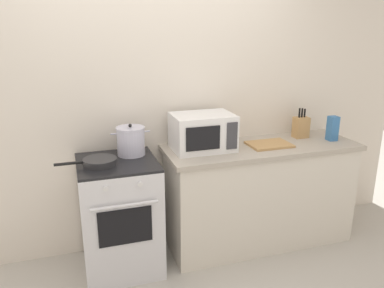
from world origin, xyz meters
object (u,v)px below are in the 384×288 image
at_px(stock_pot, 131,141).
at_px(knife_block, 301,127).
at_px(microwave, 203,132).
at_px(cutting_board, 269,144).
at_px(pasta_box, 333,128).
at_px(frying_pan, 99,162).
at_px(stove, 120,215).

height_order(stock_pot, knife_block, knife_block).
distance_m(stock_pot, microwave, 0.59).
bearing_deg(cutting_board, stock_pot, 173.98).
bearing_deg(knife_block, pasta_box, -38.24).
bearing_deg(microwave, frying_pan, -172.01).
bearing_deg(frying_pan, pasta_box, 0.34).
relative_size(microwave, pasta_box, 2.27).
bearing_deg(stove, cutting_board, 0.05).
relative_size(frying_pan, knife_block, 1.62).
height_order(stock_pot, frying_pan, stock_pot).
bearing_deg(frying_pan, stock_pot, 31.83).
xyz_separation_m(frying_pan, microwave, (0.86, 0.12, 0.12)).
xyz_separation_m(microwave, knife_block, (0.98, 0.06, -0.05)).
height_order(frying_pan, cutting_board, frying_pan).
xyz_separation_m(stove, stock_pot, (0.13, 0.12, 0.57)).
relative_size(cutting_board, pasta_box, 1.64).
bearing_deg(cutting_board, stove, -179.95).
distance_m(microwave, cutting_board, 0.61).
xyz_separation_m(stove, pasta_box, (1.92, -0.03, 0.57)).
relative_size(stock_pot, frying_pan, 0.69).
height_order(stock_pot, pasta_box, stock_pot).
bearing_deg(pasta_box, stock_pot, 175.08).
height_order(microwave, cutting_board, microwave).
relative_size(stove, knife_block, 3.33).
bearing_deg(microwave, pasta_box, -5.15).
distance_m(stock_pot, knife_block, 1.57).
bearing_deg(knife_block, stove, -175.27).
xyz_separation_m(frying_pan, knife_block, (1.84, 0.18, 0.07)).
bearing_deg(stove, pasta_box, -0.86).
distance_m(stove, frying_pan, 0.50).
relative_size(frying_pan, cutting_board, 1.25).
height_order(microwave, pasta_box, microwave).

